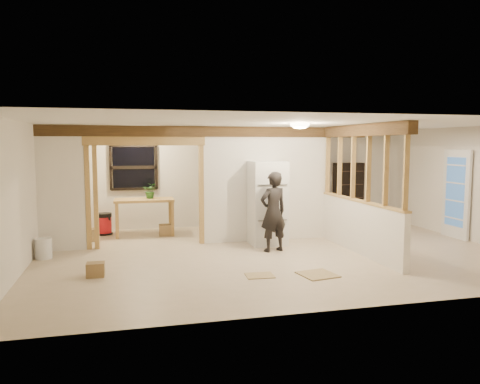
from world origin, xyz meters
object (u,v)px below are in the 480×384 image
object	(u,v)px
woman	(273,212)
shop_vac	(104,224)
work_table	(145,217)
refrigerator	(267,203)
bookshelf	(348,192)

from	to	relation	value
woman	shop_vac	world-z (taller)	woman
shop_vac	work_table	bearing A→B (deg)	-17.09
refrigerator	work_table	bearing A→B (deg)	146.89
bookshelf	work_table	bearing A→B (deg)	-173.41
woman	shop_vac	size ratio (longest dim) A/B	3.07
refrigerator	woman	world-z (taller)	refrigerator
woman	bookshelf	distance (m)	4.27
woman	bookshelf	xyz separation A→B (m)	(3.10, 2.93, 0.01)
refrigerator	bookshelf	world-z (taller)	refrigerator
refrigerator	shop_vac	xyz separation A→B (m)	(-3.41, 1.91, -0.62)
work_table	shop_vac	distance (m)	0.98
bookshelf	refrigerator	bearing A→B (deg)	-143.18
bookshelf	shop_vac	bearing A→B (deg)	-176.87
bookshelf	woman	bearing A→B (deg)	-136.61
woman	work_table	world-z (taller)	woman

